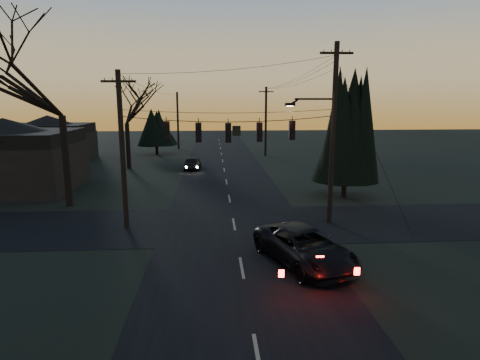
{
  "coord_description": "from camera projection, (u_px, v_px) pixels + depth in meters",
  "views": [
    {
      "loc": [
        -1.17,
        -11.79,
        6.98
      ],
      "look_at": [
        0.22,
        8.26,
        2.93
      ],
      "focal_mm": 30.0,
      "sensor_mm": 36.0,
      "label": 1
    }
  ],
  "objects": [
    {
      "name": "bare_tree_dist",
      "position": [
        126.0,
        104.0,
        39.95
      ],
      "size": [
        6.57,
        6.57,
        9.28
      ],
      "color": "black",
      "rests_on": "ground"
    },
    {
      "name": "suv_near",
      "position": [
        304.0,
        247.0,
        17.16
      ],
      "size": [
        4.26,
        6.04,
        1.53
      ],
      "primitive_type": "imported",
      "rotation": [
        0.0,
        0.0,
        0.35
      ],
      "color": "black",
      "rests_on": "ground"
    },
    {
      "name": "ground_plane",
      "position": [
        251.0,
        319.0,
        12.99
      ],
      "size": [
        160.0,
        160.0,
        0.0
      ],
      "primitive_type": "plane",
      "color": "black"
    },
    {
      "name": "house_left_near",
      "position": [
        7.0,
        155.0,
        30.84
      ],
      "size": [
        10.0,
        8.0,
        5.6
      ],
      "color": "black",
      "rests_on": "ground"
    },
    {
      "name": "utility_pole_left",
      "position": [
        127.0,
        227.0,
        22.36
      ],
      "size": [
        1.8,
        0.3,
        8.5
      ],
      "primitive_type": null,
      "color": "black",
      "rests_on": "ground"
    },
    {
      "name": "utility_pole_right",
      "position": [
        329.0,
        222.0,
        23.14
      ],
      "size": [
        5.0,
        0.3,
        10.0
      ],
      "primitive_type": null,
      "color": "black",
      "rests_on": "ground"
    },
    {
      "name": "bare_tree_left",
      "position": [
        59.0,
        77.0,
        25.11
      ],
      "size": [
        9.58,
        9.58,
        11.94
      ],
      "color": "black",
      "rests_on": "ground"
    },
    {
      "name": "utility_pole_far_l",
      "position": [
        179.0,
        149.0,
        57.56
      ],
      "size": [
        0.3,
        0.3,
        8.0
      ],
      "primitive_type": null,
      "color": "black",
      "rests_on": "ground"
    },
    {
      "name": "cross_road",
      "position": [
        234.0,
        224.0,
        22.77
      ],
      "size": [
        60.0,
        7.0,
        0.02
      ],
      "primitive_type": "cube",
      "color": "black",
      "rests_on": "ground"
    },
    {
      "name": "utility_pole_far_r",
      "position": [
        265.0,
        156.0,
        50.52
      ],
      "size": [
        1.8,
        0.3,
        8.5
      ],
      "primitive_type": null,
      "color": "black",
      "rests_on": "ground"
    },
    {
      "name": "sedan_oncoming_a",
      "position": [
        193.0,
        163.0,
        40.67
      ],
      "size": [
        1.73,
        3.93,
        1.32
      ],
      "primitive_type": "imported",
      "rotation": [
        0.0,
        0.0,
        3.1
      ],
      "color": "black",
      "rests_on": "ground"
    },
    {
      "name": "span_signal_assembly",
      "position": [
        229.0,
        132.0,
        21.71
      ],
      "size": [
        11.5,
        0.44,
        1.56
      ],
      "color": "black",
      "rests_on": "ground"
    },
    {
      "name": "main_road",
      "position": [
        227.0,
        187.0,
        32.55
      ],
      "size": [
        8.0,
        120.0,
        0.02
      ],
      "primitive_type": "cube",
      "color": "black",
      "rests_on": "ground"
    },
    {
      "name": "evergreen_dist",
      "position": [
        156.0,
        127.0,
        50.93
      ],
      "size": [
        3.85,
        3.85,
        5.78
      ],
      "color": "black",
      "rests_on": "ground"
    },
    {
      "name": "house_left_far",
      "position": [
        49.0,
        138.0,
        46.32
      ],
      "size": [
        9.0,
        7.0,
        5.2
      ],
      "color": "black",
      "rests_on": "ground"
    },
    {
      "name": "evergreen_right",
      "position": [
        347.0,
        129.0,
        28.26
      ],
      "size": [
        4.06,
        4.06,
        8.64
      ],
      "color": "black",
      "rests_on": "ground"
    }
  ]
}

